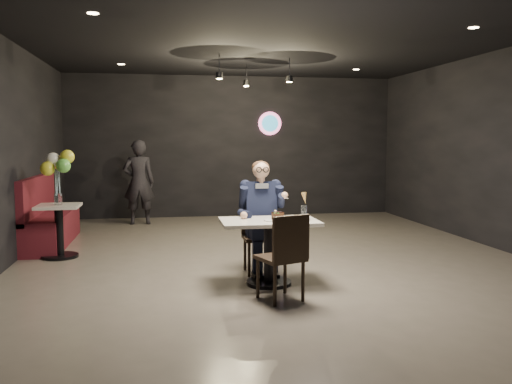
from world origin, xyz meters
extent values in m
plane|color=#6B6359|center=(0.00, 0.00, 0.00)|extent=(9.00, 9.00, 0.00)
cube|color=black|center=(0.00, 2.00, 2.88)|extent=(1.40, 1.20, 0.36)
cube|color=white|center=(-0.31, -1.10, 0.38)|extent=(1.10, 0.70, 0.75)
cube|color=black|center=(-0.31, -0.55, 0.46)|extent=(0.42, 0.46, 0.92)
cube|color=black|center=(-0.31, -1.71, 0.46)|extent=(0.55, 0.58, 0.92)
cube|color=black|center=(-0.31, -0.55, 0.72)|extent=(0.60, 0.80, 1.44)
cylinder|color=white|center=(-0.26, -1.17, 0.76)|extent=(0.24, 0.24, 0.01)
cube|color=black|center=(-0.22, -1.17, 0.80)|extent=(0.13, 0.12, 0.08)
ellipsoid|color=green|center=(-0.25, -1.21, 0.84)|extent=(0.07, 0.04, 0.01)
cylinder|color=silver|center=(0.08, -1.17, 0.83)|extent=(0.07, 0.07, 0.16)
cone|color=tan|center=(0.10, -1.13, 1.00)|extent=(0.08, 0.08, 0.13)
cube|color=#430E19|center=(-3.25, 1.78, 0.54)|extent=(0.54, 2.17, 1.09)
cube|color=white|center=(-2.95, 0.78, 0.36)|extent=(0.58, 0.58, 0.72)
cylinder|color=silver|center=(-2.95, 0.78, 0.83)|extent=(0.11, 0.11, 0.16)
cube|color=yellow|center=(-2.95, 0.78, 1.20)|extent=(0.36, 0.36, 0.59)
imported|color=black|center=(-1.96, 3.67, 0.83)|extent=(0.60, 0.40, 1.65)
camera|label=1|loc=(-1.49, -7.10, 1.67)|focal=38.00mm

